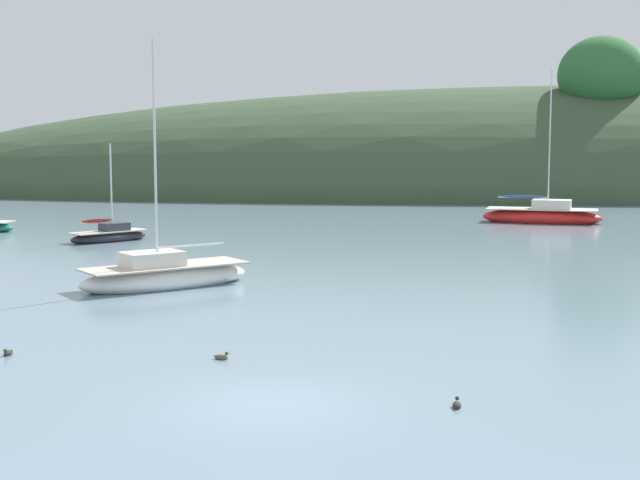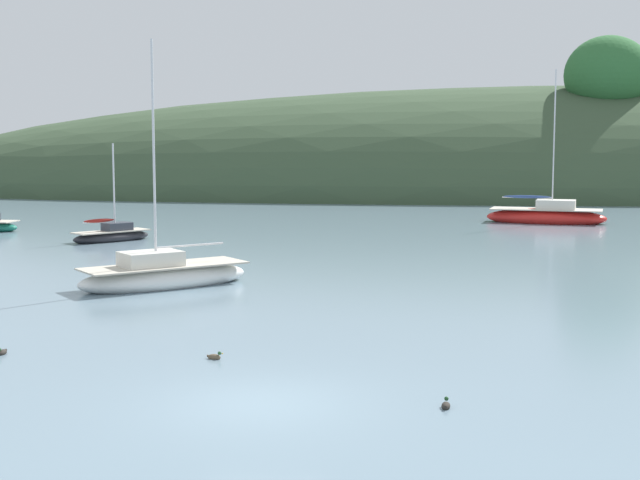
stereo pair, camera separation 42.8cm
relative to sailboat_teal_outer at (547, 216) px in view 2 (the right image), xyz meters
The scene contains 8 objects.
ground_plane 44.11m from the sailboat_teal_outer, 108.05° to the right, with size 400.00×400.00×0.00m, color slate.
far_shoreline_hill 35.24m from the sailboat_teal_outer, 71.11° to the left, with size 150.00×36.00×26.47m.
sailboat_teal_outer is the anchor object (origin of this frame).
sailboat_yellow_far 33.29m from the sailboat_teal_outer, 125.25° to the right, with size 6.68×5.91×9.33m.
sailboat_orange_cutter 28.39m from the sailboat_teal_outer, 154.32° to the right, with size 4.22×4.37×5.44m.
duck_lone_right 41.15m from the sailboat_teal_outer, 111.84° to the right, with size 0.43×0.24×0.24m.
duck_straggler 43.15m from the sailboat_teal_outer, 103.20° to the right, with size 0.23×0.43×0.24m.
duck_trailing 43.37m from the sailboat_teal_outer, 118.67° to the right, with size 0.21×0.43×0.24m.
Camera 2 is at (2.34, -18.05, 5.44)m, focal length 50.49 mm.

